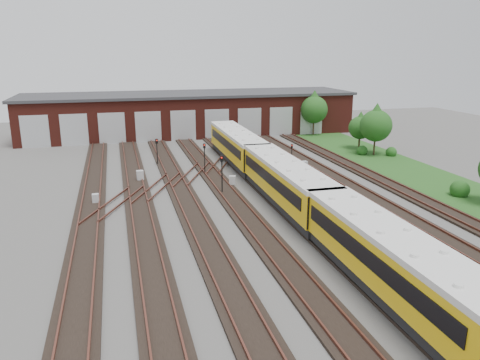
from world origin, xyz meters
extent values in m
plane|color=#43413E|center=(0.00, 0.00, 0.00)|extent=(120.00, 120.00, 0.00)
cube|color=black|center=(-14.00, 0.00, 0.09)|extent=(2.40, 70.00, 0.18)
cube|color=brown|center=(-14.72, 0.00, 0.26)|extent=(0.10, 70.00, 0.15)
cube|color=brown|center=(-13.28, 0.00, 0.26)|extent=(0.10, 70.00, 0.15)
cube|color=black|center=(-10.00, 0.00, 0.09)|extent=(2.40, 70.00, 0.18)
cube|color=brown|center=(-10.72, 0.00, 0.26)|extent=(0.10, 70.00, 0.15)
cube|color=brown|center=(-9.28, 0.00, 0.26)|extent=(0.10, 70.00, 0.15)
cube|color=black|center=(-6.00, 0.00, 0.09)|extent=(2.40, 70.00, 0.18)
cube|color=brown|center=(-6.72, 0.00, 0.26)|extent=(0.10, 70.00, 0.15)
cube|color=brown|center=(-5.28, 0.00, 0.26)|extent=(0.10, 70.00, 0.15)
cube|color=black|center=(-2.00, 0.00, 0.09)|extent=(2.40, 70.00, 0.18)
cube|color=brown|center=(-2.72, 0.00, 0.26)|extent=(0.10, 70.00, 0.15)
cube|color=brown|center=(-1.28, 0.00, 0.26)|extent=(0.10, 70.00, 0.15)
cube|color=black|center=(2.00, 0.00, 0.09)|extent=(2.40, 70.00, 0.18)
cube|color=brown|center=(1.28, 0.00, 0.26)|extent=(0.10, 70.00, 0.15)
cube|color=brown|center=(2.72, 0.00, 0.26)|extent=(0.10, 70.00, 0.15)
cube|color=black|center=(6.00, 0.00, 0.09)|extent=(2.40, 70.00, 0.18)
cube|color=brown|center=(5.28, 0.00, 0.26)|extent=(0.10, 70.00, 0.15)
cube|color=brown|center=(6.72, 0.00, 0.26)|extent=(0.10, 70.00, 0.15)
cube|color=black|center=(10.00, 0.00, 0.09)|extent=(2.40, 70.00, 0.18)
cube|color=brown|center=(9.28, 0.00, 0.26)|extent=(0.10, 70.00, 0.15)
cube|color=brown|center=(10.72, 0.00, 0.26)|extent=(0.10, 70.00, 0.15)
cube|color=black|center=(14.00, 0.00, 0.09)|extent=(2.40, 70.00, 0.18)
cube|color=brown|center=(13.28, 0.00, 0.26)|extent=(0.10, 70.00, 0.15)
cube|color=brown|center=(14.72, 0.00, 0.26)|extent=(0.10, 70.00, 0.15)
cube|color=brown|center=(-8.00, 10.00, 0.26)|extent=(5.40, 9.62, 0.15)
cube|color=brown|center=(-4.00, 14.00, 0.26)|extent=(5.40, 9.62, 0.15)
cube|color=brown|center=(0.00, 18.00, 0.26)|extent=(5.40, 9.62, 0.15)
cube|color=brown|center=(-12.00, 6.00, 0.26)|extent=(5.40, 9.62, 0.15)
cube|color=brown|center=(4.00, 22.00, 0.26)|extent=(5.40, 9.62, 0.15)
cube|color=#551C15|center=(0.00, 40.00, 3.00)|extent=(50.00, 12.00, 6.00)
cube|color=#323134|center=(0.00, 40.00, 6.15)|extent=(51.00, 12.50, 0.40)
cube|color=#B0B2B5|center=(-22.00, 33.98, 2.20)|extent=(3.60, 0.12, 4.40)
cube|color=#B0B2B5|center=(-17.00, 33.98, 2.20)|extent=(3.60, 0.12, 4.40)
cube|color=#B0B2B5|center=(-12.00, 33.98, 2.20)|extent=(3.60, 0.12, 4.40)
cube|color=#B0B2B5|center=(-7.00, 33.98, 2.20)|extent=(3.60, 0.12, 4.40)
cube|color=#B0B2B5|center=(-2.00, 33.98, 2.20)|extent=(3.60, 0.12, 4.40)
cube|color=#B0B2B5|center=(3.00, 33.98, 2.20)|extent=(3.60, 0.12, 4.40)
cube|color=#B0B2B5|center=(8.00, 33.98, 2.20)|extent=(3.60, 0.12, 4.40)
cube|color=#B0B2B5|center=(13.00, 33.98, 2.20)|extent=(3.60, 0.12, 4.40)
cube|color=#B0B2B5|center=(18.00, 33.98, 2.20)|extent=(3.60, 0.12, 4.40)
cube|color=#1C4818|center=(19.00, 10.00, 0.03)|extent=(8.00, 55.00, 0.05)
cube|color=black|center=(2.00, -13.57, 0.66)|extent=(2.71, 16.59, 0.66)
cube|color=#FBAD0D|center=(2.00, -13.57, 2.21)|extent=(3.05, 16.59, 2.43)
cube|color=silver|center=(2.00, -13.57, 3.59)|extent=(3.16, 16.59, 0.33)
cube|color=black|center=(0.54, -13.56, 2.48)|extent=(0.22, 14.57, 0.94)
cube|color=black|center=(3.46, -13.59, 2.48)|extent=(0.22, 14.57, 0.94)
cube|color=black|center=(2.00, 2.43, 0.66)|extent=(2.71, 16.59, 0.66)
cube|color=#FBAD0D|center=(2.00, 2.43, 2.21)|extent=(3.05, 16.59, 2.43)
cube|color=silver|center=(2.00, 2.43, 3.59)|extent=(3.16, 16.59, 0.33)
cube|color=black|center=(0.54, 2.44, 2.48)|extent=(0.22, 14.57, 0.94)
cube|color=black|center=(3.46, 2.41, 2.48)|extent=(0.22, 14.57, 0.94)
cube|color=black|center=(2.00, 18.43, 0.66)|extent=(2.71, 16.59, 0.66)
cube|color=#FBAD0D|center=(2.00, 18.43, 2.21)|extent=(3.05, 16.59, 2.43)
cube|color=silver|center=(2.00, 18.43, 3.59)|extent=(3.16, 16.59, 0.33)
cube|color=black|center=(0.54, 18.44, 2.48)|extent=(0.22, 14.57, 0.94)
cube|color=black|center=(3.46, 18.41, 2.48)|extent=(0.22, 14.57, 0.94)
cylinder|color=black|center=(-2.42, 6.99, 1.53)|extent=(0.11, 0.11, 3.05)
cube|color=black|center=(-2.42, 6.99, 3.32)|extent=(0.31, 0.25, 0.54)
sphere|color=red|center=(-2.42, 6.88, 3.43)|extent=(0.13, 0.13, 0.13)
cylinder|color=black|center=(-7.12, 19.69, 1.26)|extent=(0.11, 0.11, 2.52)
cube|color=black|center=(-7.12, 19.69, 2.79)|extent=(0.30, 0.21, 0.55)
sphere|color=red|center=(-7.12, 19.58, 2.90)|extent=(0.13, 0.13, 0.13)
cylinder|color=black|center=(-2.68, 14.06, 1.44)|extent=(0.10, 0.10, 2.88)
cube|color=black|center=(-2.68, 14.06, 3.13)|extent=(0.26, 0.16, 0.50)
sphere|color=red|center=(-2.68, 13.96, 3.22)|extent=(0.12, 0.12, 0.12)
cylinder|color=black|center=(7.84, 15.97, 0.98)|extent=(0.09, 0.09, 1.97)
cube|color=black|center=(7.84, 15.97, 2.18)|extent=(0.24, 0.18, 0.43)
sphere|color=red|center=(7.84, 15.88, 2.27)|extent=(0.10, 0.10, 0.10)
cube|color=#B1B3B6|center=(-13.58, 6.85, 0.46)|extent=(0.55, 0.46, 0.91)
cube|color=#B1B3B6|center=(-9.45, 13.21, 0.56)|extent=(0.72, 0.62, 1.12)
cube|color=#B1B3B6|center=(-0.90, 9.16, 0.51)|extent=(0.73, 0.66, 1.03)
cube|color=#B1B3B6|center=(8.14, 12.94, 0.54)|extent=(0.69, 0.60, 1.07)
cube|color=#B1B3B6|center=(2.86, 5.64, 0.49)|extent=(0.68, 0.60, 0.99)
cylinder|color=#372718|center=(18.20, 33.52, 1.07)|extent=(0.24, 0.24, 2.14)
sphere|color=#1B4212|center=(18.20, 33.52, 3.93)|extent=(4.17, 4.17, 4.17)
cone|color=#1B4212|center=(18.20, 33.52, 5.42)|extent=(3.57, 3.57, 2.98)
cylinder|color=#372718|center=(19.75, 21.94, 0.78)|extent=(0.25, 0.25, 1.57)
sphere|color=#1B4212|center=(19.75, 21.94, 2.87)|extent=(3.04, 3.04, 3.04)
cone|color=#1B4212|center=(19.75, 21.94, 3.96)|extent=(2.61, 2.61, 2.17)
cylinder|color=#372718|center=(19.71, 18.08, 1.02)|extent=(0.22, 0.22, 2.03)
sphere|color=#1B4212|center=(19.71, 18.08, 3.72)|extent=(3.95, 3.95, 3.95)
cone|color=#1B4212|center=(19.71, 18.08, 5.13)|extent=(3.38, 3.38, 2.82)
sphere|color=#1B4212|center=(18.22, 0.76, 0.86)|extent=(1.72, 1.72, 1.72)
sphere|color=#1B4212|center=(18.38, 18.68, 0.69)|extent=(1.38, 1.38, 1.38)
sphere|color=#1B4212|center=(21.52, 17.02, 0.68)|extent=(1.36, 1.36, 1.36)
camera|label=1|loc=(-11.48, -33.19, 12.79)|focal=35.00mm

